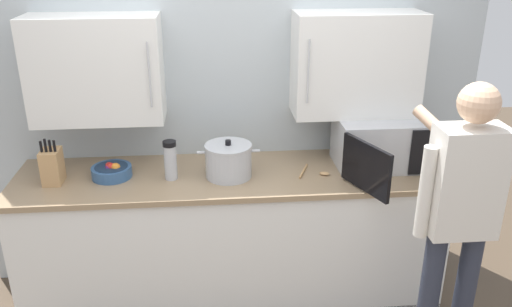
{
  "coord_description": "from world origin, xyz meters",
  "views": [
    {
      "loc": [
        -0.12,
        -2.18,
        2.34
      ],
      "look_at": [
        0.15,
        0.83,
        1.09
      ],
      "focal_mm": 37.12,
      "sensor_mm": 36.0,
      "label": 1
    }
  ],
  "objects_px": {
    "fruit_bowl": "(112,171)",
    "stock_pot": "(229,161)",
    "knife_block": "(52,166)",
    "wooden_spoon": "(314,172)",
    "thermos_flask": "(170,160)",
    "person_figure": "(459,212)",
    "microwave_oven": "(377,143)"
  },
  "relations": [
    {
      "from": "fruit_bowl",
      "to": "knife_block",
      "type": "distance_m",
      "value": 0.35
    },
    {
      "from": "thermos_flask",
      "to": "person_figure",
      "type": "bearing_deg",
      "value": -26.06
    },
    {
      "from": "thermos_flask",
      "to": "person_figure",
      "type": "height_order",
      "value": "person_figure"
    },
    {
      "from": "stock_pot",
      "to": "person_figure",
      "type": "distance_m",
      "value": 1.37
    },
    {
      "from": "microwave_oven",
      "to": "stock_pot",
      "type": "bearing_deg",
      "value": -175.37
    },
    {
      "from": "microwave_oven",
      "to": "fruit_bowl",
      "type": "distance_m",
      "value": 1.7
    },
    {
      "from": "thermos_flask",
      "to": "knife_block",
      "type": "distance_m",
      "value": 0.71
    },
    {
      "from": "microwave_oven",
      "to": "person_figure",
      "type": "distance_m",
      "value": 0.84
    },
    {
      "from": "wooden_spoon",
      "to": "stock_pot",
      "type": "xyz_separation_m",
      "value": [
        -0.54,
        0.01,
        0.1
      ]
    },
    {
      "from": "person_figure",
      "to": "stock_pot",
      "type": "bearing_deg",
      "value": 147.09
    },
    {
      "from": "thermos_flask",
      "to": "wooden_spoon",
      "type": "height_order",
      "value": "thermos_flask"
    },
    {
      "from": "fruit_bowl",
      "to": "stock_pot",
      "type": "height_order",
      "value": "stock_pot"
    },
    {
      "from": "person_figure",
      "to": "thermos_flask",
      "type": "bearing_deg",
      "value": 153.94
    },
    {
      "from": "microwave_oven",
      "to": "thermos_flask",
      "type": "distance_m",
      "value": 1.32
    },
    {
      "from": "knife_block",
      "to": "stock_pot",
      "type": "distance_m",
      "value": 1.07
    },
    {
      "from": "fruit_bowl",
      "to": "thermos_flask",
      "type": "bearing_deg",
      "value": -8.72
    },
    {
      "from": "knife_block",
      "to": "wooden_spoon",
      "type": "distance_m",
      "value": 1.61
    },
    {
      "from": "wooden_spoon",
      "to": "person_figure",
      "type": "bearing_deg",
      "value": -50.3
    },
    {
      "from": "microwave_oven",
      "to": "stock_pot",
      "type": "distance_m",
      "value": 0.97
    },
    {
      "from": "microwave_oven",
      "to": "wooden_spoon",
      "type": "height_order",
      "value": "microwave_oven"
    },
    {
      "from": "microwave_oven",
      "to": "person_figure",
      "type": "height_order",
      "value": "person_figure"
    },
    {
      "from": "person_figure",
      "to": "fruit_bowl",
      "type": "bearing_deg",
      "value": 157.1
    },
    {
      "from": "microwave_oven",
      "to": "stock_pot",
      "type": "height_order",
      "value": "microwave_oven"
    },
    {
      "from": "microwave_oven",
      "to": "knife_block",
      "type": "relative_size",
      "value": 2.63
    },
    {
      "from": "fruit_bowl",
      "to": "knife_block",
      "type": "xyz_separation_m",
      "value": [
        -0.34,
        -0.05,
        0.07
      ]
    },
    {
      "from": "knife_block",
      "to": "stock_pot",
      "type": "bearing_deg",
      "value": -0.15
    },
    {
      "from": "person_figure",
      "to": "wooden_spoon",
      "type": "bearing_deg",
      "value": 129.7
    },
    {
      "from": "person_figure",
      "to": "knife_block",
      "type": "bearing_deg",
      "value": 161.41
    },
    {
      "from": "wooden_spoon",
      "to": "person_figure",
      "type": "relative_size",
      "value": 0.12
    },
    {
      "from": "fruit_bowl",
      "to": "person_figure",
      "type": "relative_size",
      "value": 0.14
    },
    {
      "from": "thermos_flask",
      "to": "knife_block",
      "type": "bearing_deg",
      "value": 179.22
    },
    {
      "from": "microwave_oven",
      "to": "wooden_spoon",
      "type": "bearing_deg",
      "value": -167.75
    }
  ]
}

